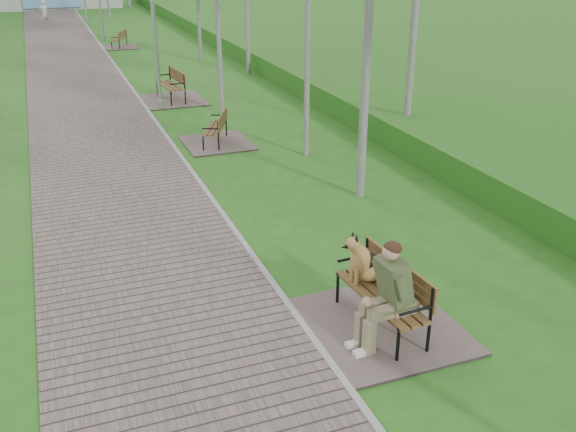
% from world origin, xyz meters
% --- Properties ---
extents(walkway, '(3.50, 67.00, 0.04)m').
position_xyz_m(walkway, '(-1.75, 21.50, 0.02)').
color(walkway, '#60514E').
rests_on(walkway, ground).
extents(kerb, '(0.10, 67.00, 0.05)m').
position_xyz_m(kerb, '(0.00, 21.50, 0.03)').
color(kerb, '#999993').
rests_on(kerb, ground).
extents(embankment, '(14.00, 70.00, 1.60)m').
position_xyz_m(embankment, '(12.00, 20.00, 0.00)').
color(embankment, '#398423').
rests_on(embankment, ground).
extents(bench_main, '(2.03, 2.25, 1.77)m').
position_xyz_m(bench_main, '(0.93, 3.69, 0.50)').
color(bench_main, '#60514E').
rests_on(bench_main, ground).
extents(bench_second, '(1.69, 1.88, 1.04)m').
position_xyz_m(bench_second, '(1.09, 12.92, 0.19)').
color(bench_second, '#60514E').
rests_on(bench_second, ground).
extents(bench_third, '(2.02, 2.25, 1.24)m').
position_xyz_m(bench_third, '(0.97, 18.06, 0.23)').
color(bench_third, '#60514E').
rests_on(bench_third, ground).
extents(bench_far, '(1.61, 1.79, 0.99)m').
position_xyz_m(bench_far, '(0.82, 29.81, 0.18)').
color(bench_far, '#60514E').
rests_on(bench_far, ground).
extents(lamp_post_second, '(0.20, 0.20, 5.17)m').
position_xyz_m(lamp_post_second, '(0.43, 17.07, 2.42)').
color(lamp_post_second, '#A5A7AD').
rests_on(lamp_post_second, ground).
extents(pedestrian_near, '(0.64, 0.54, 1.48)m').
position_xyz_m(pedestrian_near, '(-2.26, 39.66, 0.74)').
color(pedestrian_near, silver).
rests_on(pedestrian_near, ground).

